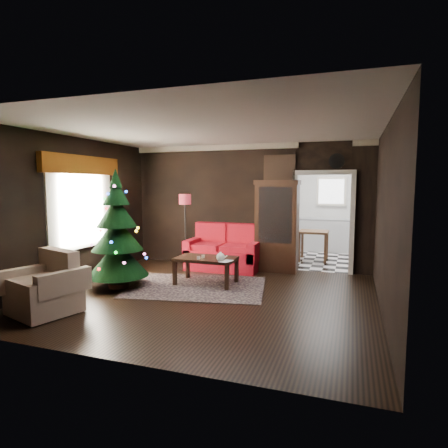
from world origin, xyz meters
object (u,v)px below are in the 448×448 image
(teapot, at_px, (220,257))
(wall_clock, at_px, (337,161))
(floor_lamp, at_px, (185,232))
(christmas_tree, at_px, (117,231))
(loveseat, at_px, (224,247))
(curio_cabinet, at_px, (277,228))
(armchair, at_px, (44,283))
(coffee_table, at_px, (206,270))
(kitchen_table, at_px, (313,246))

(teapot, height_order, wall_clock, wall_clock)
(floor_lamp, xyz_separation_m, christmas_tree, (-0.54, -1.77, 0.22))
(loveseat, distance_m, curio_cabinet, 1.25)
(armchair, relative_size, wall_clock, 2.78)
(floor_lamp, distance_m, coffee_table, 1.50)
(curio_cabinet, relative_size, christmas_tree, 0.90)
(floor_lamp, bearing_deg, wall_clock, 11.84)
(armchair, bearing_deg, loveseat, 84.04)
(christmas_tree, distance_m, wall_clock, 4.63)
(loveseat, height_order, coffee_table, loveseat)
(coffee_table, relative_size, wall_clock, 3.51)
(kitchen_table, bearing_deg, floor_lamp, -143.84)
(wall_clock, bearing_deg, armchair, -134.03)
(floor_lamp, height_order, armchair, floor_lamp)
(christmas_tree, xyz_separation_m, wall_clock, (3.71, 2.43, 1.33))
(armchair, relative_size, teapot, 4.98)
(loveseat, distance_m, wall_clock, 3.04)
(teapot, xyz_separation_m, kitchen_table, (1.32, 3.23, -0.23))
(armchair, height_order, wall_clock, wall_clock)
(wall_clock, bearing_deg, kitchen_table, 113.75)
(christmas_tree, xyz_separation_m, coffee_table, (1.46, 0.72, -0.78))
(armchair, bearing_deg, kitchen_table, 74.69)
(kitchen_table, bearing_deg, armchair, -122.33)
(loveseat, relative_size, floor_lamp, 1.00)
(teapot, bearing_deg, floor_lamp, 134.72)
(teapot, bearing_deg, armchair, -134.66)
(loveseat, bearing_deg, armchair, -112.98)
(armchair, xyz_separation_m, wall_clock, (3.88, 4.02, 1.92))
(coffee_table, xyz_separation_m, teapot, (0.39, -0.27, 0.34))
(coffee_table, height_order, teapot, teapot)
(christmas_tree, bearing_deg, kitchen_table, 49.34)
(floor_lamp, bearing_deg, teapot, -45.28)
(christmas_tree, height_order, wall_clock, wall_clock)
(kitchen_table, bearing_deg, curio_cabinet, -114.44)
(teapot, height_order, kitchen_table, kitchen_table)
(floor_lamp, bearing_deg, curio_cabinet, 13.82)
(curio_cabinet, relative_size, coffee_table, 1.69)
(christmas_tree, xyz_separation_m, kitchen_table, (3.16, 3.68, -0.68))
(floor_lamp, distance_m, kitchen_table, 3.28)
(curio_cabinet, distance_m, christmas_tree, 3.38)
(armchair, bearing_deg, floor_lamp, 95.00)
(floor_lamp, relative_size, armchair, 1.92)
(loveseat, bearing_deg, coffee_table, -85.88)
(loveseat, xyz_separation_m, coffee_table, (0.09, -1.31, -0.23))
(christmas_tree, bearing_deg, floor_lamp, 72.91)
(curio_cabinet, bearing_deg, kitchen_table, 65.56)
(curio_cabinet, xyz_separation_m, teapot, (-0.67, -1.80, -0.35))
(floor_lamp, height_order, teapot, floor_lamp)
(coffee_table, distance_m, teapot, 0.58)
(loveseat, xyz_separation_m, christmas_tree, (-1.36, -2.03, 0.55))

